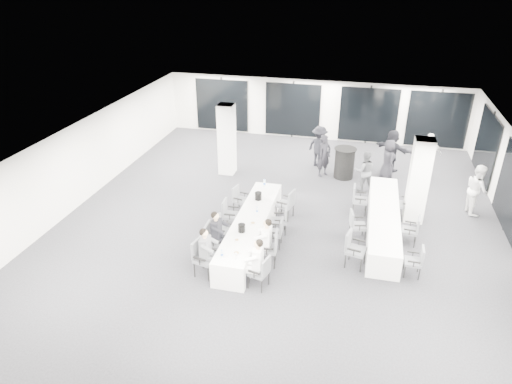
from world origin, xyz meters
TOP-DOWN VIEW (x-y plane):
  - room at (0.89, 1.11)m, footprint 14.04×16.04m
  - column_left at (-2.80, 3.20)m, footprint 0.60×0.60m
  - column_right at (4.20, 1.00)m, footprint 0.60×0.60m
  - banquet_table_main at (-0.65, -1.46)m, footprint 0.90×5.00m
  - banquet_table_side at (3.24, -0.05)m, footprint 0.90×5.00m
  - cocktail_table at (1.76, 3.83)m, footprint 0.87×0.87m
  - chair_main_left_near at (-1.49, -3.42)m, footprint 0.62×0.66m
  - chair_main_left_second at (-1.49, -2.51)m, footprint 0.54×0.60m
  - chair_main_left_mid at (-1.48, -1.85)m, footprint 0.55×0.58m
  - chair_main_left_fourth at (-1.49, -0.95)m, footprint 0.51×0.57m
  - chair_main_left_far at (-1.48, 0.20)m, footprint 0.54×0.57m
  - chair_main_right_near at (0.18, -3.62)m, footprint 0.57×0.60m
  - chair_main_right_second at (0.19, -2.55)m, footprint 0.60×0.64m
  - chair_main_right_mid at (0.18, -1.61)m, footprint 0.48×0.53m
  - chair_main_right_fourth at (0.17, -0.83)m, footprint 0.53×0.56m
  - chair_main_right_far at (0.19, 0.11)m, footprint 0.62×0.65m
  - chair_side_left_near at (2.40, -2.05)m, footprint 0.62×0.66m
  - chair_side_left_mid at (2.41, -0.66)m, footprint 0.56×0.59m
  - chair_side_left_far at (2.40, 1.04)m, footprint 0.50×0.56m
  - chair_side_right_near at (4.06, -2.14)m, footprint 0.45×0.51m
  - chair_side_right_mid at (4.07, -0.54)m, footprint 0.51×0.55m
  - chair_side_right_far at (4.07, 1.05)m, footprint 0.52×0.58m
  - seated_guest_a at (-1.32, -3.44)m, footprint 0.50×0.38m
  - seated_guest_b at (-1.32, -2.51)m, footprint 0.50×0.38m
  - seated_guest_c at (0.02, -3.60)m, footprint 0.50×0.38m
  - seated_guest_d at (0.02, -2.56)m, footprint 0.50×0.38m
  - standing_guest_a at (0.97, 3.81)m, footprint 0.87×0.89m
  - standing_guest_b at (2.54, 2.83)m, footprint 0.94×0.68m
  - standing_guest_c at (0.66, 4.71)m, footprint 1.39×1.26m
  - standing_guest_d at (4.92, 4.80)m, footprint 1.30×0.99m
  - standing_guest_e at (3.39, 4.06)m, footprint 0.79×1.00m
  - standing_guest_f at (3.53, 4.98)m, footprint 1.87×1.49m
  - standing_guest_g at (-3.65, 6.10)m, footprint 0.98×0.97m
  - standing_guest_h at (6.20, 2.00)m, footprint 0.73×1.03m
  - ice_bucket_near at (-0.71, -2.25)m, footprint 0.21×0.21m
  - ice_bucket_far at (-0.71, -0.23)m, footprint 0.22×0.22m
  - water_bottle_a at (-0.88, -3.58)m, footprint 0.07×0.07m
  - water_bottle_b at (-0.54, -1.10)m, footprint 0.06×0.06m
  - water_bottle_c at (-0.74, 0.78)m, footprint 0.08×0.08m
  - plate_a at (-0.72, -2.72)m, footprint 0.18×0.18m
  - plate_b at (-0.56, -3.32)m, footprint 0.22×0.22m
  - plate_c at (-0.52, -1.73)m, footprint 0.20×0.20m
  - wine_glass at (-0.51, -3.57)m, footprint 0.07×0.07m

SIDE VIEW (x-z plane):
  - banquet_table_main at x=-0.65m, z-range 0.00..0.75m
  - banquet_table_side at x=3.24m, z-range 0.00..0.75m
  - chair_main_right_fourth at x=0.17m, z-range 0.06..0.94m
  - chair_side_right_near at x=4.06m, z-range 0.06..0.95m
  - chair_main_left_far at x=-1.48m, z-range 0.06..0.96m
  - chair_main_left_mid at x=-1.48m, z-range 0.06..0.97m
  - chair_main_right_mid at x=0.18m, z-range 0.06..0.98m
  - chair_side_right_mid at x=4.07m, z-range 0.06..0.98m
  - chair_main_right_near at x=0.18m, z-range 0.07..1.00m
  - chair_side_left_mid at x=2.41m, z-range 0.07..1.01m
  - chair_main_left_fourth at x=-1.49m, z-range 0.07..1.04m
  - chair_side_left_far at x=2.40m, z-range 0.07..1.05m
  - chair_side_right_far at x=4.07m, z-range 0.07..1.07m
  - chair_main_right_far at x=0.19m, z-range 0.07..1.08m
  - chair_main_left_second at x=-1.49m, z-range 0.07..1.11m
  - chair_side_left_near at x=2.40m, z-range 0.07..1.11m
  - chair_main_left_near at x=-1.49m, z-range 0.07..1.11m
  - chair_main_right_second at x=0.19m, z-range 0.07..1.12m
  - cocktail_table at x=1.76m, z-range 0.01..1.21m
  - plate_a at x=-0.72m, z-range 0.75..0.78m
  - plate_b at x=-0.56m, z-range 0.75..0.78m
  - plate_c at x=-0.52m, z-range 0.75..0.78m
  - seated_guest_a at x=-1.32m, z-range 0.09..1.53m
  - seated_guest_b at x=-1.32m, z-range 0.09..1.53m
  - seated_guest_c at x=0.02m, z-range 0.09..1.53m
  - seated_guest_d at x=0.02m, z-range 0.09..1.53m
  - water_bottle_b at x=-0.54m, z-range 0.75..0.95m
  - water_bottle_a at x=-0.88m, z-range 0.75..0.96m
  - ice_bucket_near at x=-0.71m, z-range 0.75..0.99m
  - water_bottle_c at x=-0.74m, z-range 0.75..0.99m
  - ice_bucket_far at x=-0.71m, z-range 0.75..1.00m
  - standing_guest_b at x=2.54m, z-range 0.00..1.76m
  - wine_glass at x=-0.51m, z-range 0.80..0.98m
  - standing_guest_e at x=3.39m, z-range 0.00..1.82m
  - standing_guest_a at x=0.97m, z-range 0.00..1.91m
  - standing_guest_f at x=3.53m, z-range 0.00..1.93m
  - standing_guest_h at x=6.20m, z-range 0.00..1.94m
  - standing_guest_c at x=0.66m, z-range 0.00..1.94m
  - standing_guest_d at x=4.92m, z-range 0.00..1.97m
  - standing_guest_g at x=-3.65m, z-range 0.00..2.10m
  - room at x=0.89m, z-range -0.03..2.81m
  - column_left at x=-2.80m, z-range 0.00..2.80m
  - column_right at x=4.20m, z-range 0.00..2.80m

